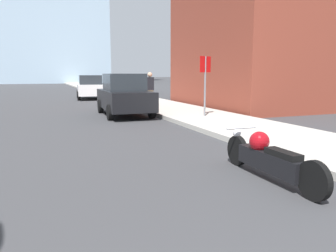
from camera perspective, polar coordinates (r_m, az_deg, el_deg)
The scene contains 7 objects.
sidewalk at distance 39.99m, azimuth -12.79°, elevation 6.38°, with size 3.07×240.00×0.15m.
brick_storefront at distance 20.16m, azimuth 20.30°, elevation 15.89°, with size 10.77×8.52×8.71m.
motorcycle at distance 5.75m, azimuth 16.96°, elevation -5.22°, with size 0.62×2.52×0.77m.
parked_car_black at distance 14.09m, azimuth -7.63°, elevation 5.33°, with size 1.97×4.16×1.78m.
parked_car_white at distance 24.11m, azimuth -13.34°, elevation 6.58°, with size 2.14×3.97×1.68m.
stop_sign at distance 12.67m, azimuth 6.49°, elevation 8.71°, with size 0.57×0.26×2.27m.
pedestrian at distance 16.26m, azimuth -3.16°, elevation 6.43°, with size 0.36×0.24×1.70m.
Camera 1 is at (-0.72, 0.50, 1.75)m, focal length 35.00 mm.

